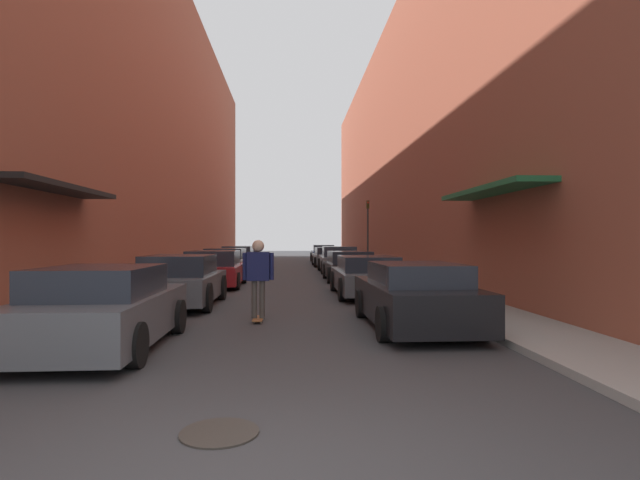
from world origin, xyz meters
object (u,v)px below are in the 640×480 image
object	(u,v)px
parked_car_left_3	(226,263)
parked_car_left_5	(246,256)
parked_car_right_5	(323,254)
parked_car_right_1	(367,276)
parked_car_right_2	(349,266)
parked_car_left_2	(214,270)
manhole_cover	(219,433)
parked_car_left_0	(103,309)
parked_car_right_0	(414,296)
traffic_light	(368,227)
parked_car_right_4	(328,257)
skateboarder	(258,271)
parked_car_left_4	(238,258)
parked_car_right_3	(338,260)
parked_car_left_1	(181,281)

from	to	relation	value
parked_car_left_3	parked_car_left_5	bearing A→B (deg)	90.25
parked_car_left_3	parked_car_right_5	size ratio (longest dim) A/B	0.89
parked_car_right_1	parked_car_right_2	size ratio (longest dim) A/B	1.09
parked_car_right_1	parked_car_right_5	size ratio (longest dim) A/B	0.98
parked_car_left_2	manhole_cover	distance (m)	14.02
parked_car_left_2	parked_car_right_5	size ratio (longest dim) A/B	0.90
parked_car_left_0	manhole_cover	xyz separation A→B (m)	(2.30, -3.51, -0.62)
parked_car_left_2	parked_car_left_5	distance (m)	15.18
parked_car_left_0	parked_car_left_2	size ratio (longest dim) A/B	0.96
parked_car_left_2	parked_car_right_0	world-z (taller)	parked_car_left_2
parked_car_right_0	traffic_light	world-z (taller)	traffic_light
parked_car_right_4	skateboarder	size ratio (longest dim) A/B	2.62
manhole_cover	parked_car_right_4	bearing A→B (deg)	83.77
parked_car_left_2	parked_car_left_3	xyz separation A→B (m)	(-0.19, 4.76, 0.01)
parked_car_left_2	skateboarder	bearing A→B (deg)	-74.90
parked_car_left_4	skateboarder	distance (m)	17.99
parked_car_right_4	parked_car_left_2	bearing A→B (deg)	-110.63
parked_car_right_0	parked_car_right_5	distance (m)	28.50
parked_car_left_5	parked_car_right_3	distance (m)	9.31
parked_car_left_2	parked_car_right_2	size ratio (longest dim) A/B	1.01
parked_car_right_1	parked_car_right_2	xyz separation A→B (m)	(0.10, 5.49, 0.00)
parked_car_left_1	parked_car_right_5	xyz separation A→B (m)	(5.27, 25.01, 0.00)
parked_car_right_2	parked_car_right_0	bearing A→B (deg)	-90.11
parked_car_right_3	parked_car_right_4	world-z (taller)	parked_car_right_3
skateboarder	parked_car_right_0	bearing A→B (deg)	-16.93
parked_car_right_5	parked_car_right_4	bearing A→B (deg)	-90.51
parked_car_right_5	skateboarder	xyz separation A→B (m)	(-3.12, -27.56, 0.41)
parked_car_left_5	manhole_cover	bearing A→B (deg)	-85.28
parked_car_left_0	parked_car_right_3	world-z (taller)	parked_car_right_3
parked_car_left_5	manhole_cover	xyz separation A→B (m)	(2.40, -29.02, -0.59)
parked_car_right_0	parked_car_right_4	xyz separation A→B (m)	(-0.00, 22.51, -0.02)
parked_car_right_0	parked_car_right_2	world-z (taller)	parked_car_right_0
parked_car_left_1	parked_car_left_2	size ratio (longest dim) A/B	0.97
parked_car_right_3	parked_car_right_4	bearing A→B (deg)	90.78
parked_car_left_2	parked_car_right_3	xyz separation A→B (m)	(5.26, 7.66, 0.03)
parked_car_left_3	parked_car_right_3	xyz separation A→B (m)	(5.45, 2.91, 0.02)
parked_car_right_2	parked_car_right_1	bearing A→B (deg)	-91.06
parked_car_left_1	parked_car_left_5	xyz separation A→B (m)	(-0.19, 20.44, -0.04)
parked_car_left_5	parked_car_right_2	distance (m)	13.96
parked_car_left_2	parked_car_right_0	size ratio (longest dim) A/B	0.97
parked_car_left_2	parked_car_right_2	distance (m)	5.70
parked_car_right_4	parked_car_right_5	xyz separation A→B (m)	(0.05, 5.99, 0.04)
skateboarder	traffic_light	bearing A→B (deg)	74.01
parked_car_left_3	parked_car_right_4	size ratio (longest dim) A/B	0.92
parked_car_right_2	parked_car_right_4	xyz separation A→B (m)	(-0.03, 11.44, 0.00)
parked_car_left_1	parked_car_right_4	size ratio (longest dim) A/B	0.90
parked_car_left_3	parked_car_right_1	size ratio (longest dim) A/B	0.91
parked_car_right_3	manhole_cover	world-z (taller)	parked_car_right_3
skateboarder	parked_car_left_4	bearing A→B (deg)	97.31
parked_car_right_2	traffic_light	size ratio (longest dim) A/B	1.08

